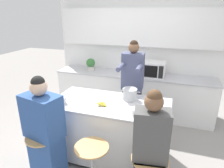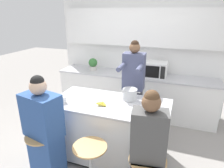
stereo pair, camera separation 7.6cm
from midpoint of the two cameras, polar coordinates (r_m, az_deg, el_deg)
ground_plane at (r=3.32m, az=0.19°, el=-19.81°), size 16.00×16.00×0.00m
wall_back at (r=4.35m, az=8.38°, el=12.04°), size 3.58×0.22×2.70m
back_counter at (r=4.37m, az=6.90°, el=-2.82°), size 3.32×0.61×0.89m
kitchen_island at (r=3.04m, az=0.20°, el=-13.07°), size 1.67×0.82×0.92m
bar_stool_leftmost at (r=2.88m, az=-18.09°, el=-18.40°), size 0.40×0.40×0.66m
bar_stool_center at (r=2.59m, az=-5.21°, el=-22.26°), size 0.40×0.40×0.66m
person_cooking at (r=3.38m, az=6.65°, el=-2.25°), size 0.36×0.56×1.71m
person_wrapped_blanket at (r=2.71m, az=-18.00°, el=-13.24°), size 0.53×0.38×1.45m
person_seated_near at (r=2.28m, az=11.04°, el=-20.15°), size 0.38×0.30×1.44m
cooking_pot at (r=2.89m, az=5.88°, el=-2.98°), size 0.30×0.21×0.17m
fruit_bowl at (r=2.49m, az=8.60°, el=-8.12°), size 0.20×0.20×0.08m
coffee_cup_near at (r=2.74m, az=11.67°, el=-5.70°), size 0.12×0.09×0.08m
coffee_cup_far at (r=2.87m, az=-12.91°, el=-4.36°), size 0.11×0.08×0.09m
banana_bunch at (r=2.73m, az=-2.19°, el=-5.69°), size 0.17×0.12×0.05m
microwave at (r=4.08m, az=12.75°, el=4.08°), size 0.46×0.38×0.30m
potted_plant at (r=4.47m, az=-4.97°, el=5.74°), size 0.19×0.19×0.27m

